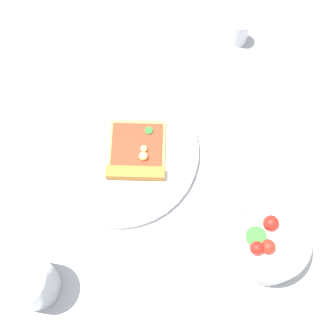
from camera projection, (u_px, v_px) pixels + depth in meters
ground_plane at (148, 161)px, 0.81m from camera, size 2.40×2.40×0.00m
plate at (120, 152)px, 0.80m from camera, size 0.28×0.28×0.01m
pizza_slice_main at (137, 155)px, 0.79m from camera, size 0.14×0.14×0.02m
salad_bowl at (267, 242)px, 0.72m from camera, size 0.13×0.13×0.08m
soda_glass at (28, 282)px, 0.69m from camera, size 0.08×0.08×0.10m
pepper_shaker at (240, 30)px, 0.86m from camera, size 0.03×0.03×0.07m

